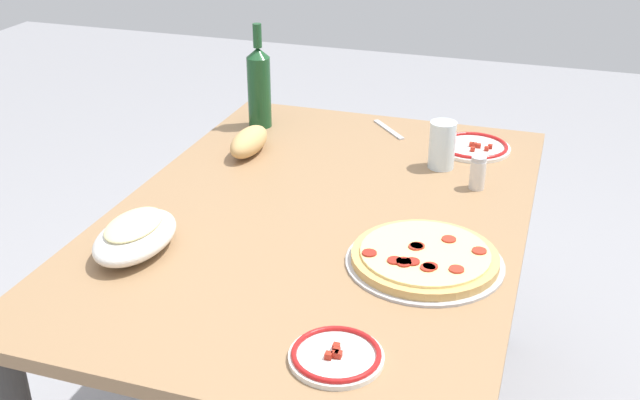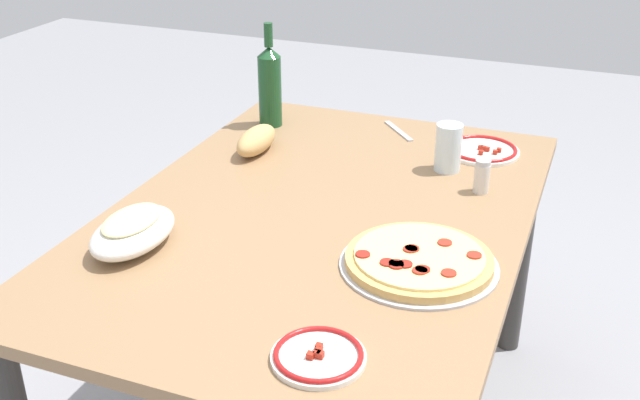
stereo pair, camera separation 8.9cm
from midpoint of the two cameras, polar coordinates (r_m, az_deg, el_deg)
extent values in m
cube|color=#93704C|center=(1.84, 1.38, -1.27)|extent=(1.39, 0.96, 0.03)
cylinder|color=#33302D|center=(2.67, -2.52, -0.76)|extent=(0.07, 0.07, 0.69)
cylinder|color=#33302D|center=(2.49, 15.56, -3.92)|extent=(0.07, 0.07, 0.69)
cylinder|color=#B7B7BC|center=(1.63, 8.89, -4.82)|extent=(0.33, 0.33, 0.01)
cylinder|color=tan|center=(1.62, 8.92, -4.46)|extent=(0.31, 0.31, 0.02)
cylinder|color=#EFD684|center=(1.62, 8.95, -4.09)|extent=(0.27, 0.27, 0.01)
cylinder|color=maroon|center=(1.57, 7.29, -4.72)|extent=(0.03, 0.03, 0.00)
cylinder|color=maroon|center=(1.56, 9.24, -5.12)|extent=(0.03, 0.03, 0.00)
cylinder|color=#B22D1E|center=(1.56, 11.16, -5.36)|extent=(0.03, 0.03, 0.00)
cylinder|color=#B22D1E|center=(1.56, 9.05, -5.21)|extent=(0.03, 0.03, 0.00)
cylinder|color=#B22D1E|center=(1.66, 10.76, -3.14)|extent=(0.03, 0.03, 0.00)
cylinder|color=maroon|center=(1.57, 7.94, -4.75)|extent=(0.03, 0.03, 0.00)
cylinder|color=maroon|center=(1.60, 4.79, -4.05)|extent=(0.03, 0.03, 0.00)
cylinder|color=#B22D1E|center=(1.63, 8.28, -3.64)|extent=(0.03, 0.03, 0.00)
cylinder|color=#B22D1E|center=(1.63, 12.91, -4.03)|extent=(0.03, 0.03, 0.00)
cylinder|color=maroon|center=(1.57, 7.31, -4.84)|extent=(0.03, 0.03, 0.00)
cylinder|color=maroon|center=(1.57, 6.64, -4.64)|extent=(0.03, 0.03, 0.00)
cylinder|color=#B22D1E|center=(1.63, 8.41, -3.60)|extent=(0.03, 0.03, 0.00)
ellipsoid|color=white|center=(1.71, -12.26, -2.36)|extent=(0.24, 0.15, 0.07)
ellipsoid|color=#AD2819|center=(1.70, -12.30, -2.00)|extent=(0.20, 0.12, 0.03)
ellipsoid|color=beige|center=(1.69, -12.35, -1.46)|extent=(0.17, 0.10, 0.02)
cylinder|color=#194723|center=(2.34, -2.64, 8.05)|extent=(0.07, 0.07, 0.21)
cone|color=#194723|center=(2.30, -2.70, 10.93)|extent=(0.07, 0.07, 0.03)
cylinder|color=#194723|center=(2.29, -2.72, 12.14)|extent=(0.03, 0.03, 0.07)
cylinder|color=silver|center=(2.07, 10.73, 3.83)|extent=(0.07, 0.07, 0.13)
cylinder|color=white|center=(1.35, 1.80, -11.63)|extent=(0.17, 0.17, 0.01)
torus|color=red|center=(1.35, 1.81, -11.37)|extent=(0.16, 0.16, 0.01)
cube|color=#AD2819|center=(1.34, 1.21, -11.49)|extent=(0.01, 0.01, 0.01)
cube|color=#AD2819|center=(1.36, 1.83, -10.88)|extent=(0.01, 0.01, 0.01)
cube|color=#AD2819|center=(1.35, 1.82, -11.19)|extent=(0.01, 0.01, 0.01)
cube|color=#AD2819|center=(1.34, 1.95, -11.44)|extent=(0.01, 0.01, 0.01)
cube|color=#AD2819|center=(1.34, 1.71, -11.39)|extent=(0.01, 0.01, 0.01)
cylinder|color=white|center=(2.22, 13.06, 3.54)|extent=(0.21, 0.21, 0.01)
torus|color=red|center=(2.22, 13.09, 3.73)|extent=(0.19, 0.19, 0.01)
cube|color=#AD2819|center=(2.21, 13.45, 3.68)|extent=(0.01, 0.01, 0.01)
cube|color=#AD2819|center=(2.21, 14.27, 3.60)|extent=(0.01, 0.01, 0.01)
cube|color=#AD2819|center=(2.21, 13.17, 3.75)|extent=(0.01, 0.01, 0.01)
cube|color=#AD2819|center=(2.21, 12.94, 3.80)|extent=(0.01, 0.01, 0.01)
cube|color=#AD2819|center=(2.19, 14.00, 3.45)|extent=(0.01, 0.01, 0.01)
cube|color=#AD2819|center=(2.18, 13.00, 3.44)|extent=(0.01, 0.01, 0.01)
ellipsoid|color=tan|center=(2.16, -3.57, 4.43)|extent=(0.19, 0.08, 0.07)
cylinder|color=silver|center=(1.97, 13.18, 1.56)|extent=(0.04, 0.04, 0.07)
cylinder|color=#B7B7BC|center=(1.95, 13.31, 2.72)|extent=(0.04, 0.04, 0.01)
cube|color=#B7B7BC|center=(2.33, 6.93, 5.10)|extent=(0.14, 0.12, 0.00)
camera|label=1|loc=(0.04, -88.60, 0.69)|focal=43.14mm
camera|label=2|loc=(0.04, 91.40, -0.69)|focal=43.14mm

